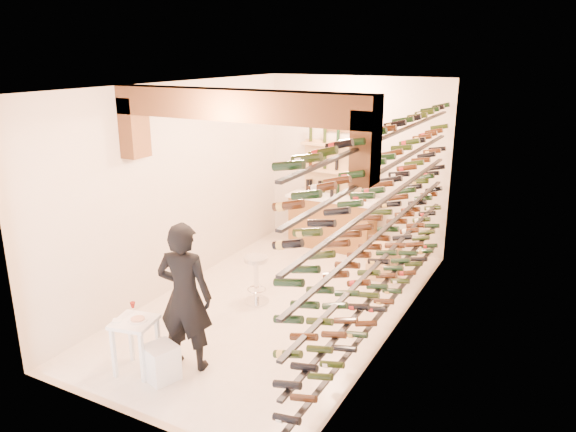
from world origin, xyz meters
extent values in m
plane|color=beige|center=(0.00, 0.00, 0.00)|extent=(6.00, 6.00, 0.00)
cube|color=beige|center=(0.00, 3.00, 1.60)|extent=(3.50, 0.02, 3.20)
cube|color=beige|center=(0.00, -3.00, 1.60)|extent=(3.50, 0.02, 3.20)
cube|color=beige|center=(-1.75, 0.00, 1.60)|extent=(0.02, 6.00, 3.20)
cube|color=beige|center=(1.75, 0.00, 1.60)|extent=(0.02, 6.00, 3.20)
cube|color=#9B5B37|center=(0.00, 0.00, 3.20)|extent=(3.50, 6.00, 0.02)
cube|color=#9C6036|center=(0.00, -1.00, 3.02)|extent=(3.50, 0.35, 0.36)
cube|color=#9C6036|center=(-1.63, -1.00, 2.65)|extent=(0.24, 0.35, 0.80)
cube|color=#9C6036|center=(1.63, -1.00, 2.65)|extent=(0.24, 0.35, 0.80)
cube|color=black|center=(1.59, 0.00, 0.25)|extent=(0.06, 5.70, 0.03)
cube|color=black|center=(1.59, 0.00, 0.65)|extent=(0.06, 5.70, 0.03)
cube|color=black|center=(1.59, 0.00, 1.05)|extent=(0.06, 5.70, 0.03)
cube|color=black|center=(1.59, 0.00, 1.45)|extent=(0.06, 5.70, 0.03)
cube|color=black|center=(1.59, 0.00, 1.85)|extent=(0.06, 5.70, 0.03)
cube|color=black|center=(1.59, 0.00, 2.25)|extent=(0.06, 5.70, 0.03)
cube|color=black|center=(1.59, 0.00, 2.65)|extent=(0.06, 5.70, 0.03)
cube|color=brown|center=(-0.30, 2.65, 0.48)|extent=(1.60, 0.55, 0.96)
cube|color=white|center=(-0.30, 2.65, 0.98)|extent=(1.70, 0.62, 0.05)
cube|color=tan|center=(-0.30, 2.92, 1.00)|extent=(1.40, 0.10, 2.00)
cube|color=tan|center=(-0.30, 2.82, 0.45)|extent=(1.40, 0.28, 0.04)
cube|color=tan|center=(-0.30, 2.82, 0.95)|extent=(1.40, 0.28, 0.04)
cube|color=tan|center=(-0.30, 2.82, 1.45)|extent=(1.40, 0.28, 0.04)
cube|color=tan|center=(-0.30, 2.82, 1.95)|extent=(1.40, 0.28, 0.04)
cube|color=brown|center=(-0.30, 2.97, 2.45)|extent=(0.70, 0.04, 0.55)
cube|color=#99998C|center=(-0.30, 2.94, 2.45)|extent=(0.60, 0.01, 0.45)
cube|color=white|center=(-0.62, -2.32, 0.64)|extent=(0.54, 0.54, 0.04)
cube|color=white|center=(-0.76, -2.54, 0.31)|extent=(0.04, 0.04, 0.62)
cube|color=white|center=(-0.40, -2.46, 0.31)|extent=(0.04, 0.04, 0.62)
cube|color=white|center=(-0.83, -2.18, 0.31)|extent=(0.04, 0.04, 0.62)
cube|color=white|center=(-0.47, -2.10, 0.31)|extent=(0.04, 0.04, 0.62)
cylinder|color=white|center=(-0.57, -2.30, 0.67)|extent=(0.21, 0.21, 0.01)
cylinder|color=#BF7266|center=(-0.57, -2.30, 0.68)|extent=(0.16, 0.16, 0.02)
cube|color=white|center=(-0.77, -2.42, 0.67)|extent=(0.14, 0.14, 0.01)
cylinder|color=white|center=(-0.75, -2.19, 0.66)|extent=(0.06, 0.06, 0.00)
cylinder|color=white|center=(-0.75, -2.19, 0.70)|extent=(0.01, 0.01, 0.08)
cone|color=#5D0C08|center=(-0.75, -2.19, 0.77)|extent=(0.06, 0.06, 0.07)
cube|color=white|center=(-0.26, -2.31, 0.21)|extent=(0.42, 0.42, 0.42)
imported|color=black|center=(-0.16, -1.95, 0.90)|extent=(0.74, 0.58, 1.81)
cylinder|color=silver|center=(-0.33, -0.08, 0.01)|extent=(0.37, 0.37, 0.03)
cylinder|color=silver|center=(-0.33, -0.08, 0.35)|extent=(0.07, 0.07, 0.65)
cylinder|color=silver|center=(-0.33, -0.08, 0.69)|extent=(0.36, 0.36, 0.07)
torus|color=silver|center=(-0.33, -0.08, 0.21)|extent=(0.28, 0.28, 0.02)
cube|color=tan|center=(1.04, 1.66, 0.14)|extent=(0.51, 0.38, 0.29)
cube|color=tan|center=(1.04, 1.66, 0.43)|extent=(0.60, 0.52, 0.29)
camera|label=1|loc=(3.61, -6.47, 3.64)|focal=34.06mm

